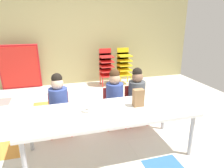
# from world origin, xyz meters

# --- Properties ---
(ground_plane) EXTENTS (6.09, 4.59, 0.02)m
(ground_plane) POSITION_xyz_m (-0.00, -0.00, -0.01)
(ground_plane) COLOR silver
(back_wall) EXTENTS (6.09, 0.10, 2.58)m
(back_wall) POSITION_xyz_m (0.00, 2.30, 1.29)
(back_wall) COLOR tan
(back_wall) RESTS_ON ground_plane
(craft_table) EXTENTS (2.05, 0.78, 0.57)m
(craft_table) POSITION_xyz_m (-0.08, -0.86, 0.53)
(craft_table) COLOR white
(craft_table) RESTS_ON ground_plane
(seated_child_near_camera) EXTENTS (0.33, 0.33, 0.92)m
(seated_child_near_camera) POSITION_xyz_m (-0.64, -0.24, 0.55)
(seated_child_near_camera) COLOR red
(seated_child_near_camera) RESTS_ON ground_plane
(seated_child_middle_seat) EXTENTS (0.33, 0.33, 0.92)m
(seated_child_middle_seat) POSITION_xyz_m (0.18, -0.24, 0.55)
(seated_child_middle_seat) COLOR red
(seated_child_middle_seat) RESTS_ON ground_plane
(seated_child_far_right) EXTENTS (0.34, 0.34, 0.92)m
(seated_child_far_right) POSITION_xyz_m (0.54, -0.24, 0.55)
(seated_child_far_right) COLOR red
(seated_child_far_right) RESTS_ON ground_plane
(kid_chair_red_stack) EXTENTS (0.32, 0.30, 0.92)m
(kid_chair_red_stack) POSITION_xyz_m (0.60, 1.86, 0.52)
(kid_chair_red_stack) COLOR red
(kid_chair_red_stack) RESTS_ON ground_plane
(kid_chair_yellow_stack) EXTENTS (0.32, 0.30, 0.92)m
(kid_chair_yellow_stack) POSITION_xyz_m (1.07, 1.86, 0.52)
(kid_chair_yellow_stack) COLOR yellow
(kid_chair_yellow_stack) RESTS_ON ground_plane
(folded_activity_table) EXTENTS (0.90, 0.29, 1.09)m
(folded_activity_table) POSITION_xyz_m (-1.43, 2.10, 0.54)
(folded_activity_table) COLOR red
(folded_activity_table) RESTS_ON ground_plane
(paper_bag_brown) EXTENTS (0.13, 0.09, 0.22)m
(paper_bag_brown) POSITION_xyz_m (0.31, -0.82, 0.68)
(paper_bag_brown) COLOR #9E754C
(paper_bag_brown) RESTS_ON craft_table
(paper_plate_near_edge) EXTENTS (0.18, 0.18, 0.01)m
(paper_plate_near_edge) POSITION_xyz_m (-0.25, -0.71, 0.58)
(paper_plate_near_edge) COLOR white
(paper_plate_near_edge) RESTS_ON craft_table
(paper_plate_center_table) EXTENTS (0.18, 0.18, 0.01)m
(paper_plate_center_table) POSITION_xyz_m (-0.05, -0.85, 0.58)
(paper_plate_center_table) COLOR white
(paper_plate_center_table) RESTS_ON craft_table
(donut_powdered_on_plate) EXTENTS (0.10, 0.10, 0.03)m
(donut_powdered_on_plate) POSITION_xyz_m (-0.25, -0.71, 0.60)
(donut_powdered_on_plate) COLOR white
(donut_powdered_on_plate) RESTS_ON craft_table
(donut_powdered_loose) EXTENTS (0.12, 0.12, 0.03)m
(donut_powdered_loose) POSITION_xyz_m (-0.34, -0.79, 0.59)
(donut_powdered_loose) COLOR white
(donut_powdered_loose) RESTS_ON craft_table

